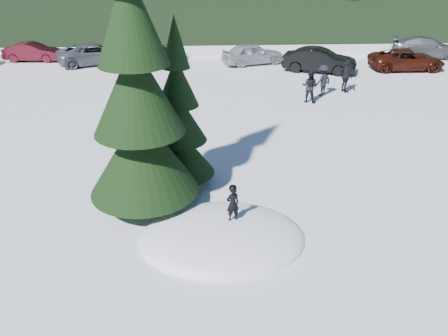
{
  "coord_description": "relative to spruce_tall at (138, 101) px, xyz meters",
  "views": [
    {
      "loc": [
        -0.48,
        -9.66,
        6.96
      ],
      "look_at": [
        0.15,
        2.04,
        1.1
      ],
      "focal_mm": 35.0,
      "sensor_mm": 36.0,
      "label": 1
    }
  ],
  "objects": [
    {
      "name": "adult_1",
      "position": [
        9.55,
        11.39,
        -2.45
      ],
      "size": [
        0.66,
        1.1,
        1.75
      ],
      "primitive_type": "imported",
      "rotation": [
        0.0,
        0.0,
        1.81
      ],
      "color": "black",
      "rests_on": "ground"
    },
    {
      "name": "car_7",
      "position": [
        18.07,
        19.7,
        -2.61
      ],
      "size": [
        5.24,
        3.58,
        1.41
      ],
      "primitive_type": "imported",
      "rotation": [
        0.0,
        0.0,
        1.2
      ],
      "color": "#4A4F52",
      "rests_on": "ground"
    },
    {
      "name": "car_2",
      "position": [
        -5.41,
        18.82,
        -2.63
      ],
      "size": [
        5.47,
        4.1,
        1.38
      ],
      "primitive_type": "imported",
      "rotation": [
        0.0,
        0.0,
        1.99
      ],
      "color": "#55565D",
      "rests_on": "ground"
    },
    {
      "name": "snow_mound",
      "position": [
        2.2,
        -1.8,
        -3.32
      ],
      "size": [
        4.48,
        3.52,
        0.96
      ],
      "primitive_type": "ellipsoid",
      "color": "white",
      "rests_on": "ground"
    },
    {
      "name": "car_4",
      "position": [
        5.26,
        18.14,
        -2.61
      ],
      "size": [
        4.45,
        2.84,
        1.41
      ],
      "primitive_type": "imported",
      "rotation": [
        0.0,
        0.0,
        1.88
      ],
      "color": "#989BA1",
      "rests_on": "ground"
    },
    {
      "name": "adult_2",
      "position": [
        8.14,
        10.82,
        -2.5
      ],
      "size": [
        1.21,
        1.09,
        1.63
      ],
      "primitive_type": "imported",
      "rotation": [
        0.0,
        0.0,
        3.73
      ],
      "color": "black",
      "rests_on": "ground"
    },
    {
      "name": "car_5",
      "position": [
        9.23,
        15.79,
        -2.57
      ],
      "size": [
        4.79,
        3.17,
        1.49
      ],
      "primitive_type": "imported",
      "rotation": [
        0.0,
        0.0,
        1.18
      ],
      "color": "black",
      "rests_on": "ground"
    },
    {
      "name": "adult_0",
      "position": [
        7.18,
        9.76,
        -2.5
      ],
      "size": [
        1.0,
        0.92,
        1.65
      ],
      "primitive_type": "imported",
      "rotation": [
        0.0,
        0.0,
        2.68
      ],
      "color": "black",
      "rests_on": "ground"
    },
    {
      "name": "car_6",
      "position": [
        14.98,
        16.07,
        -2.67
      ],
      "size": [
        4.73,
        2.25,
        1.3
      ],
      "primitive_type": "imported",
      "rotation": [
        0.0,
        0.0,
        1.55
      ],
      "color": "#38110A",
      "rests_on": "ground"
    },
    {
      "name": "car_3",
      "position": [
        -1.5,
        19.54,
        -2.68
      ],
      "size": [
        4.71,
        2.81,
        1.28
      ],
      "primitive_type": "imported",
      "rotation": [
        0.0,
        0.0,
        1.82
      ],
      "color": "black",
      "rests_on": "ground"
    },
    {
      "name": "car_1",
      "position": [
        -9.88,
        19.89,
        -2.69
      ],
      "size": [
        3.92,
        1.56,
        1.27
      ],
      "primitive_type": "imported",
      "rotation": [
        0.0,
        0.0,
        1.51
      ],
      "color": "#3D0B13",
      "rests_on": "ground"
    },
    {
      "name": "spruce_tall",
      "position": [
        0.0,
        0.0,
        0.0
      ],
      "size": [
        3.2,
        3.2,
        8.6
      ],
      "color": "#311F10",
      "rests_on": "ground"
    },
    {
      "name": "ground",
      "position": [
        2.2,
        -1.8,
        -3.32
      ],
      "size": [
        200.0,
        200.0,
        0.0
      ],
      "primitive_type": "plane",
      "color": "white",
      "rests_on": "ground"
    },
    {
      "name": "child_skier",
      "position": [
        2.48,
        -1.63,
        -2.35
      ],
      "size": [
        0.42,
        0.34,
        0.99
      ],
      "primitive_type": "imported",
      "rotation": [
        0.0,
        0.0,
        3.46
      ],
      "color": "black",
      "rests_on": "snow_mound"
    },
    {
      "name": "spruce_short",
      "position": [
        1.0,
        1.4,
        -1.22
      ],
      "size": [
        2.2,
        2.2,
        5.37
      ],
      "color": "#311F10",
      "rests_on": "ground"
    }
  ]
}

